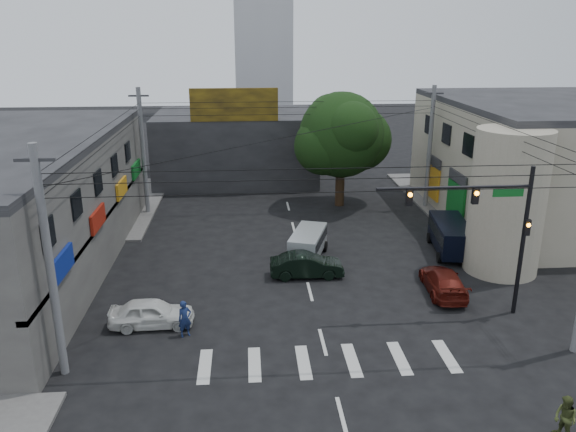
{
  "coord_description": "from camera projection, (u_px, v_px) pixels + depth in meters",
  "views": [
    {
      "loc": [
        -3.13,
        -24.28,
        12.85
      ],
      "look_at": [
        -0.99,
        4.0,
        3.51
      ],
      "focal_mm": 35.0,
      "sensor_mm": 36.0,
      "label": 1
    }
  ],
  "objects": [
    {
      "name": "utility_pole_far_right",
      "position": [
        430.0,
        148.0,
        41.71
      ],
      "size": [
        0.32,
        0.32,
        9.2
      ],
      "primitive_type": "cylinder",
      "color": "#59595B",
      "rests_on": "ground"
    },
    {
      "name": "street_tree",
      "position": [
        341.0,
        135.0,
        41.91
      ],
      "size": [
        6.4,
        6.4,
        8.7
      ],
      "color": "black",
      "rests_on": "ground"
    },
    {
      "name": "maroon_sedan",
      "position": [
        443.0,
        281.0,
        28.83
      ],
      "size": [
        2.41,
        4.61,
        1.26
      ],
      "primitive_type": "imported",
      "rotation": [
        0.0,
        0.0,
        3.07
      ],
      "color": "#4F110B",
      "rests_on": "ground"
    },
    {
      "name": "ground",
      "position": [
        314.0,
        310.0,
        27.24
      ],
      "size": [
        160.0,
        160.0,
        0.0
      ],
      "primitive_type": "plane",
      "color": "black",
      "rests_on": "ground"
    },
    {
      "name": "dark_sedan",
      "position": [
        307.0,
        265.0,
        30.74
      ],
      "size": [
        1.46,
        4.04,
        1.32
      ],
      "primitive_type": "imported",
      "rotation": [
        0.0,
        0.0,
        1.56
      ],
      "color": "black",
      "rests_on": "ground"
    },
    {
      "name": "sidewalk_far_right",
      "position": [
        508.0,
        197.0,
        45.56
      ],
      "size": [
        16.0,
        16.0,
        0.15
      ],
      "primitive_type": "cube",
      "color": "#514F4C",
      "rests_on": "ground"
    },
    {
      "name": "traffic_gantry",
      "position": [
        491.0,
        218.0,
        25.34
      ],
      "size": [
        7.1,
        0.35,
        7.2
      ],
      "color": "black",
      "rests_on": "ground"
    },
    {
      "name": "navy_van",
      "position": [
        450.0,
        238.0,
        33.98
      ],
      "size": [
        5.36,
        3.17,
        1.94
      ],
      "primitive_type": null,
      "rotation": [
        0.0,
        0.0,
        1.43
      ],
      "color": "black",
      "rests_on": "ground"
    },
    {
      "name": "sidewalk_far_left",
      "position": [
        53.0,
        207.0,
        42.97
      ],
      "size": [
        16.0,
        16.0,
        0.15
      ],
      "primitive_type": "cube",
      "color": "#514F4C",
      "rests_on": "ground"
    },
    {
      "name": "silver_minivan",
      "position": [
        308.0,
        245.0,
        33.19
      ],
      "size": [
        4.82,
        3.88,
        1.67
      ],
      "primitive_type": null,
      "rotation": [
        0.0,
        0.0,
        1.26
      ],
      "color": "#A9ADB2",
      "rests_on": "ground"
    },
    {
      "name": "pedestrian_olive",
      "position": [
        565.0,
        419.0,
        18.35
      ],
      "size": [
        1.09,
        1.01,
        1.61
      ],
      "primitive_type": "imported",
      "rotation": [
        0.0,
        0.0,
        -1.3
      ],
      "color": "#3F4922",
      "rests_on": "ground"
    },
    {
      "name": "corner_column",
      "position": [
        507.0,
        202.0,
        30.57
      ],
      "size": [
        4.0,
        4.0,
        8.0
      ],
      "primitive_type": "cylinder",
      "color": "gray",
      "rests_on": "ground"
    },
    {
      "name": "utility_pole_near_left",
      "position": [
        50.0,
        266.0,
        20.78
      ],
      "size": [
        0.32,
        0.32,
        9.2
      ],
      "primitive_type": "cylinder",
      "color": "#59595B",
      "rests_on": "ground"
    },
    {
      "name": "billboard",
      "position": [
        234.0,
        105.0,
        44.65
      ],
      "size": [
        7.0,
        0.3,
        2.6
      ],
      "primitive_type": "cube",
      "color": "olive",
      "rests_on": "building_far"
    },
    {
      "name": "white_compact",
      "position": [
        152.0,
        313.0,
        25.54
      ],
      "size": [
        1.71,
        3.9,
        1.3
      ],
      "primitive_type": "imported",
      "rotation": [
        0.0,
        0.0,
        1.59
      ],
      "color": "silver",
      "rests_on": "ground"
    },
    {
      "name": "traffic_officer",
      "position": [
        185.0,
        319.0,
        24.65
      ],
      "size": [
        0.93,
        0.89,
        1.67
      ],
      "primitive_type": "imported",
      "rotation": [
        0.0,
        0.0,
        0.47
      ],
      "color": "#16234D",
      "rests_on": "ground"
    },
    {
      "name": "building_right",
      "position": [
        546.0,
        163.0,
        39.59
      ],
      "size": [
        14.0,
        18.0,
        8.0
      ],
      "primitive_type": "cube",
      "color": "gray",
      "rests_on": "ground"
    },
    {
      "name": "building_far",
      "position": [
        236.0,
        146.0,
        50.63
      ],
      "size": [
        14.0,
        10.0,
        6.0
      ],
      "primitive_type": "cube",
      "color": "#232326",
      "rests_on": "ground"
    },
    {
      "name": "utility_pole_far_left",
      "position": [
        143.0,
        152.0,
        40.2
      ],
      "size": [
        0.32,
        0.32,
        9.2
      ],
      "primitive_type": "cylinder",
      "color": "#59595B",
      "rests_on": "ground"
    }
  ]
}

